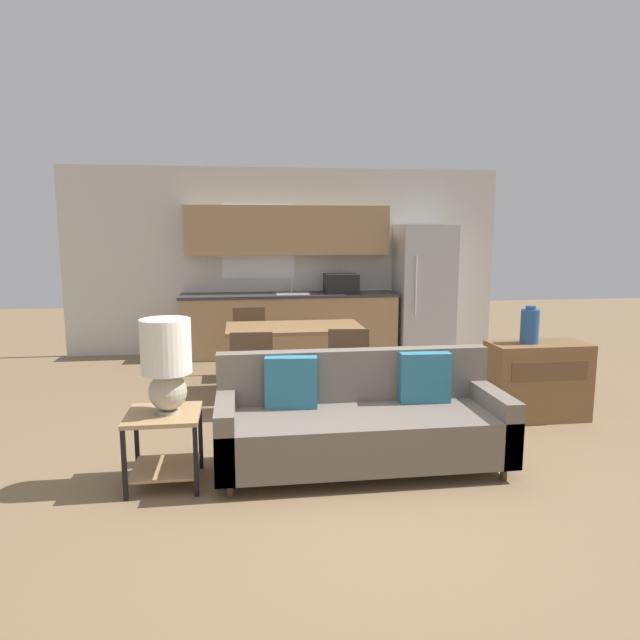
# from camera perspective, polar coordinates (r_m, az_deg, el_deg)

# --- Properties ---
(ground_plane) EXTENTS (20.00, 20.00, 0.00)m
(ground_plane) POSITION_cam_1_polar(r_m,az_deg,el_deg) (4.32, 2.04, -15.76)
(ground_plane) COLOR #7F6647
(wall_back) EXTENTS (6.40, 0.07, 2.70)m
(wall_back) POSITION_cam_1_polar(r_m,az_deg,el_deg) (8.53, -3.34, 5.94)
(wall_back) COLOR silver
(wall_back) RESTS_ON ground_plane
(kitchen_counter) EXTENTS (3.11, 0.65, 2.15)m
(kitchen_counter) POSITION_cam_1_polar(r_m,az_deg,el_deg) (8.27, -3.00, 2.30)
(kitchen_counter) COLOR tan
(kitchen_counter) RESTS_ON ground_plane
(refrigerator) EXTENTS (0.79, 0.70, 1.87)m
(refrigerator) POSITION_cam_1_polar(r_m,az_deg,el_deg) (8.58, 10.36, 3.04)
(refrigerator) COLOR #B7BABC
(refrigerator) RESTS_ON ground_plane
(dining_table) EXTENTS (1.49, 0.80, 0.76)m
(dining_table) POSITION_cam_1_polar(r_m,az_deg,el_deg) (6.32, -2.60, -1.22)
(dining_table) COLOR olive
(dining_table) RESTS_ON ground_plane
(couch) EXTENTS (2.18, 0.80, 0.87)m
(couch) POSITION_cam_1_polar(r_m,az_deg,el_deg) (4.46, 4.04, -10.17)
(couch) COLOR #3D2D1E
(couch) RESTS_ON ground_plane
(side_table) EXTENTS (0.51, 0.51, 0.53)m
(side_table) POSITION_cam_1_polar(r_m,az_deg,el_deg) (4.29, -15.31, -11.10)
(side_table) COLOR tan
(side_table) RESTS_ON ground_plane
(table_lamp) EXTENTS (0.35, 0.35, 0.67)m
(table_lamp) POSITION_cam_1_polar(r_m,az_deg,el_deg) (4.13, -15.10, -3.88)
(table_lamp) COLOR #B2A893
(table_lamp) RESTS_ON side_table
(credenza) EXTENTS (0.93, 0.44, 0.74)m
(credenza) POSITION_cam_1_polar(r_m,az_deg,el_deg) (5.90, 20.87, -5.69)
(credenza) COLOR brown
(credenza) RESTS_ON ground_plane
(vase) EXTENTS (0.17, 0.17, 0.36)m
(vase) POSITION_cam_1_polar(r_m,az_deg,el_deg) (5.76, 20.24, -0.54)
(vase) COLOR #234C84
(vase) RESTS_ON credenza
(dining_chair_far_left) EXTENTS (0.43, 0.43, 0.86)m
(dining_chair_far_left) POSITION_cam_1_polar(r_m,az_deg,el_deg) (7.09, -7.04, -1.83)
(dining_chair_far_left) COLOR brown
(dining_chair_far_left) RESTS_ON ground_plane
(dining_chair_near_right) EXTENTS (0.46, 0.46, 0.86)m
(dining_chair_near_right) POSITION_cam_1_polar(r_m,az_deg,el_deg) (5.74, 2.77, -4.35)
(dining_chair_near_right) COLOR brown
(dining_chair_near_right) RESTS_ON ground_plane
(dining_chair_near_left) EXTENTS (0.44, 0.44, 0.86)m
(dining_chair_near_left) POSITION_cam_1_polar(r_m,az_deg,el_deg) (5.60, -6.79, -4.74)
(dining_chair_near_left) COLOR brown
(dining_chair_near_left) RESTS_ON ground_plane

